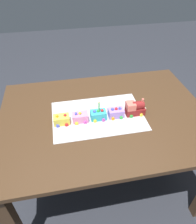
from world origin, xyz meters
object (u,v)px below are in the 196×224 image
(birthday_candle, at_px, (99,106))
(dining_table, at_px, (105,126))
(cake_car_tanker_turquoise, at_px, (98,115))
(cake_car_hopper_lemon, at_px, (62,120))
(cake_car_flatbed_lavender, at_px, (116,113))
(cake_car_gondola_bubblegum, at_px, (80,117))
(cake_locomotive, at_px, (135,108))

(birthday_candle, bearing_deg, dining_table, -144.45)
(dining_table, xyz_separation_m, cake_car_tanker_turquoise, (0.05, 0.03, 0.14))
(cake_car_tanker_turquoise, xyz_separation_m, cake_car_hopper_lemon, (0.24, 0.00, -0.00))
(dining_table, relative_size, cake_car_flatbed_lavender, 14.00)
(cake_car_tanker_turquoise, relative_size, cake_car_gondola_bubblegum, 1.00)
(birthday_candle, bearing_deg, cake_locomotive, -180.00)
(cake_locomotive, bearing_deg, dining_table, -9.83)
(cake_car_flatbed_lavender, height_order, cake_car_gondola_bubblegum, same)
(birthday_candle, bearing_deg, cake_car_flatbed_lavender, 180.00)
(dining_table, relative_size, cake_car_hopper_lemon, 14.00)
(cake_car_flatbed_lavender, distance_m, cake_car_tanker_turquoise, 0.12)
(dining_table, distance_m, cake_car_tanker_turquoise, 0.15)
(cake_car_gondola_bubblegum, relative_size, birthday_candle, 1.50)
(dining_table, height_order, cake_locomotive, cake_locomotive)
(dining_table, bearing_deg, cake_car_flatbed_lavender, 152.93)
(birthday_candle, bearing_deg, cake_car_hopper_lemon, 0.00)
(cake_car_flatbed_lavender, relative_size, cake_car_gondola_bubblegum, 1.00)
(cake_car_flatbed_lavender, height_order, cake_car_tanker_turquoise, same)
(cake_car_flatbed_lavender, xyz_separation_m, cake_car_hopper_lemon, (0.35, 0.00, -0.00))
(cake_car_gondola_bubblegum, bearing_deg, cake_car_tanker_turquoise, 180.00)
(dining_table, relative_size, cake_car_tanker_turquoise, 14.00)
(cake_car_gondola_bubblegum, xyz_separation_m, cake_car_hopper_lemon, (0.12, 0.00, 0.00))
(cake_car_tanker_turquoise, bearing_deg, cake_locomotive, -180.00)
(cake_car_gondola_bubblegum, distance_m, birthday_candle, 0.14)
(cake_car_tanker_turquoise, height_order, birthday_candle, birthday_candle)
(cake_car_flatbed_lavender, distance_m, cake_car_gondola_bubblegum, 0.24)
(cake_car_tanker_turquoise, height_order, cake_car_hopper_lemon, same)
(cake_car_flatbed_lavender, bearing_deg, cake_car_gondola_bubblegum, 0.00)
(birthday_candle, bearing_deg, cake_car_gondola_bubblegum, 0.00)
(cake_car_hopper_lemon, bearing_deg, birthday_candle, -180.00)
(cake_car_hopper_lemon, bearing_deg, cake_locomotive, -180.00)
(cake_locomotive, xyz_separation_m, cake_car_hopper_lemon, (0.48, 0.00, -0.02))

